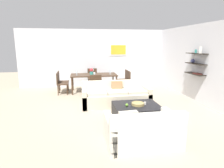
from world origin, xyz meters
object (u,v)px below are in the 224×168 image
object	(u,v)px
dining_chair_foot	(96,84)
wine_glass_left_near	(77,73)
loveseat_white	(142,131)
wine_glass_foot	(94,73)
wine_glass_right_far	(110,71)
dining_table	(94,76)
dining_chair_right_far	(124,78)
decorative_bowl	(138,104)
candle_jar	(145,103)
wine_glass_left_far	(77,72)
dining_chair_head	(92,77)
wine_glass_head	(93,70)
centerpiece_vase	(91,71)
coffee_table	(136,111)
apple_on_coffee_table	(127,105)
dining_chair_left_near	(60,82)
dining_chair_right_near	(126,80)
dining_chair_left_far	(61,80)
sofa_beige	(116,96)

from	to	relation	value
dining_chair_foot	wine_glass_left_near	world-z (taller)	wine_glass_left_near
loveseat_white	dining_chair_foot	world-z (taller)	dining_chair_foot
wine_glass_foot	wine_glass_right_far	bearing A→B (deg)	36.44
dining_table	dining_chair_right_far	world-z (taller)	dining_chair_right_far
decorative_bowl	candle_jar	xyz separation A→B (m)	(0.21, 0.01, 0.00)
candle_jar	wine_glass_left_far	distance (m)	3.86
loveseat_white	candle_jar	xyz separation A→B (m)	(0.53, 1.36, 0.13)
decorative_bowl	dining_chair_head	size ratio (longest dim) A/B	0.40
dining_table	wine_glass_foot	size ratio (longest dim) A/B	12.68
dining_chair_right_far	wine_glass_head	xyz separation A→B (m)	(-1.37, 0.20, 0.37)
centerpiece_vase	dining_chair_foot	bearing A→B (deg)	-83.91
loveseat_white	centerpiece_vase	bearing A→B (deg)	98.93
coffee_table	apple_on_coffee_table	world-z (taller)	apple_on_coffee_table
decorative_bowl	dining_chair_left_near	xyz separation A→B (m)	(-2.33, 3.03, 0.09)
dining_chair_right_near	dining_chair_left_far	bearing A→B (deg)	171.30
wine_glass_foot	wine_glass_left_far	bearing A→B (deg)	143.56
dining_chair_right_near	wine_glass_foot	distance (m)	1.43
sofa_beige	apple_on_coffee_table	world-z (taller)	sofa_beige
wine_glass_head	wine_glass_left_near	bearing A→B (deg)	-143.56
loveseat_white	dining_chair_right_near	distance (m)	4.45
loveseat_white	wine_glass_head	size ratio (longest dim) A/B	8.20
dining_chair_left_near	wine_glass_left_far	xyz separation A→B (m)	(0.67, 0.33, 0.37)
dining_chair_right_near	wine_glass_head	size ratio (longest dim) A/B	4.90
decorative_bowl	centerpiece_vase	world-z (taller)	centerpiece_vase
wine_glass_head	wine_glass_right_far	bearing A→B (deg)	-22.37
coffee_table	wine_glass_right_far	size ratio (longest dim) A/B	7.98
dining_chair_foot	dining_chair_right_near	distance (m)	1.52
coffee_table	centerpiece_vase	distance (m)	3.46
wine_glass_left_near	wine_glass_head	world-z (taller)	wine_glass_head
dining_chair_foot	dining_chair_right_near	world-z (taller)	same
wine_glass_foot	wine_glass_head	xyz separation A→B (m)	(0.00, 0.81, 0.02)
coffee_table	dining_chair_left_near	bearing A→B (deg)	127.47
sofa_beige	dining_table	size ratio (longest dim) A/B	1.16
apple_on_coffee_table	wine_glass_foot	world-z (taller)	wine_glass_foot
decorative_bowl	dining_table	distance (m)	3.39
dining_table	sofa_beige	bearing A→B (deg)	-73.27
wine_glass_foot	decorative_bowl	bearing A→B (deg)	-71.33
decorative_bowl	dining_chair_right_far	world-z (taller)	dining_chair_right_far
apple_on_coffee_table	wine_glass_right_far	distance (m)	3.44
wine_glass_foot	dining_table	bearing A→B (deg)	90.00
decorative_bowl	sofa_beige	bearing A→B (deg)	106.06
loveseat_white	wine_glass_left_near	size ratio (longest dim) A/B	9.33
dining_table	dining_chair_head	distance (m)	0.89
dining_table	dining_chair_right_near	xyz separation A→B (m)	(1.37, -0.21, -0.18)
dining_chair_right_far	dining_chair_head	xyz separation A→B (m)	(-1.37, 0.66, 0.00)
candle_jar	wine_glass_right_far	distance (m)	3.41
wine_glass_foot	dining_chair_foot	bearing A→B (deg)	-90.00
coffee_table	dining_chair_head	distance (m)	4.21
sofa_beige	loveseat_white	bearing A→B (deg)	-89.07
coffee_table	dining_chair_left_near	world-z (taller)	dining_chair_left_near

